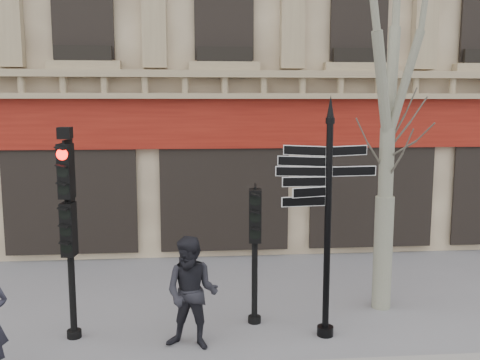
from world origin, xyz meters
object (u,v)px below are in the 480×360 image
(fingerpost, at_px, (329,177))
(traffic_signal_secondary, at_px, (255,230))
(traffic_signal_main, at_px, (68,207))
(pedestrian_b, at_px, (192,293))

(fingerpost, xyz_separation_m, traffic_signal_secondary, (-1.20, 0.67, -1.07))
(fingerpost, bearing_deg, traffic_signal_main, -179.11)
(traffic_signal_secondary, bearing_deg, pedestrian_b, -134.89)
(traffic_signal_secondary, xyz_separation_m, pedestrian_b, (-1.17, -0.95, -0.83))
(fingerpost, bearing_deg, traffic_signal_secondary, 155.41)
(traffic_signal_main, bearing_deg, pedestrian_b, -9.02)
(fingerpost, distance_m, pedestrian_b, 3.05)
(fingerpost, relative_size, pedestrian_b, 2.21)
(traffic_signal_main, height_order, pedestrian_b, traffic_signal_main)
(fingerpost, xyz_separation_m, traffic_signal_main, (-4.46, 0.30, -0.51))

